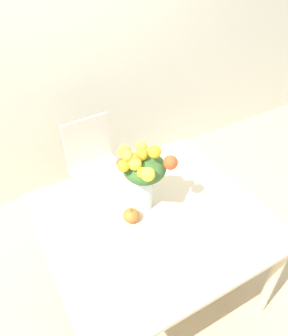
# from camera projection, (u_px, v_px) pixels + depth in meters

# --- Properties ---
(ground_plane) EXTENTS (12.00, 12.00, 0.00)m
(ground_plane) POSITION_uv_depth(u_px,v_px,m) (151.00, 286.00, 2.43)
(ground_plane) COLOR tan
(wall_back) EXTENTS (8.00, 0.06, 2.70)m
(wall_back) POSITION_uv_depth(u_px,v_px,m) (58.00, 44.00, 2.54)
(wall_back) COLOR silver
(wall_back) RESTS_ON ground_plane
(dining_table) EXTENTS (1.28, 1.16, 0.77)m
(dining_table) POSITION_uv_depth(u_px,v_px,m) (153.00, 227.00, 2.00)
(dining_table) COLOR beige
(dining_table) RESTS_ON ground_plane
(flower_vase) EXTENTS (0.31, 0.31, 0.48)m
(flower_vase) POSITION_uv_depth(u_px,v_px,m) (143.00, 171.00, 1.82)
(flower_vase) COLOR silver
(flower_vase) RESTS_ON dining_table
(pumpkin) EXTENTS (0.10, 0.10, 0.09)m
(pumpkin) POSITION_uv_depth(u_px,v_px,m) (131.00, 215.00, 1.90)
(pumpkin) COLOR orange
(pumpkin) RESTS_ON dining_table
(dining_chair_near_window) EXTENTS (0.44, 0.44, 0.88)m
(dining_chair_near_window) POSITION_uv_depth(u_px,v_px,m) (96.00, 169.00, 2.76)
(dining_chair_near_window) COLOR silver
(dining_chair_near_window) RESTS_ON ground_plane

